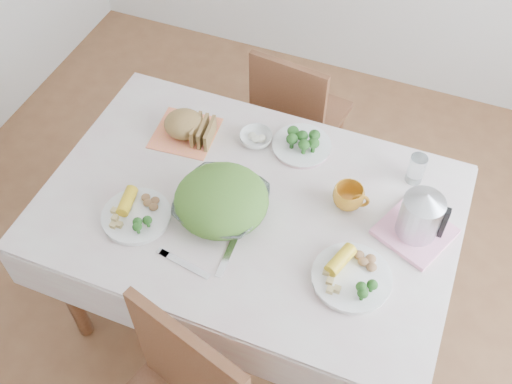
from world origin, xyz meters
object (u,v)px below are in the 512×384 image
at_px(dining_table, 250,261).
at_px(dinner_plate_right, 352,278).
at_px(chair_far, 302,109).
at_px(dinner_plate_left, 136,216).
at_px(yellow_mug, 348,197).
at_px(electric_kettle, 422,212).
at_px(salad_bowl, 222,204).

distance_m(dining_table, dinner_plate_right, 0.61).
relative_size(dining_table, chair_far, 1.61).
distance_m(dinner_plate_left, yellow_mug, 0.76).
bearing_deg(electric_kettle, chair_far, 121.03).
distance_m(salad_bowl, yellow_mug, 0.46).
height_order(dining_table, electric_kettle, electric_kettle).
xyz_separation_m(dinner_plate_left, yellow_mug, (0.68, 0.34, 0.03)).
bearing_deg(electric_kettle, yellow_mug, 162.41).
bearing_deg(electric_kettle, salad_bowl, -176.44).
bearing_deg(chair_far, salad_bowl, 96.46).
distance_m(chair_far, dinner_plate_right, 1.18).
bearing_deg(dinner_plate_left, electric_kettle, 17.87).
bearing_deg(dinner_plate_right, yellow_mug, 108.85).
relative_size(dinner_plate_left, electric_kettle, 1.25).
bearing_deg(dining_table, electric_kettle, 9.36).
relative_size(chair_far, dinner_plate_right, 3.22).
bearing_deg(yellow_mug, chair_far, 119.18).
relative_size(chair_far, electric_kettle, 4.33).
distance_m(dining_table, dinner_plate_left, 0.57).
bearing_deg(dinner_plate_left, dining_table, 30.43).
bearing_deg(dinner_plate_right, dining_table, 158.97).
distance_m(dining_table, yellow_mug, 0.56).
relative_size(salad_bowl, dinner_plate_left, 1.27).
xyz_separation_m(dining_table, dinner_plate_left, (-0.35, -0.21, 0.40)).
xyz_separation_m(dinner_plate_left, electric_kettle, (0.94, 0.30, 0.11)).
xyz_separation_m(salad_bowl, electric_kettle, (0.67, 0.16, 0.08)).
relative_size(salad_bowl, electric_kettle, 1.59).
bearing_deg(salad_bowl, yellow_mug, 25.42).
bearing_deg(dinner_plate_left, yellow_mug, 26.25).
xyz_separation_m(dining_table, salad_bowl, (-0.08, -0.06, 0.43)).
xyz_separation_m(dinner_plate_right, electric_kettle, (0.15, 0.26, 0.11)).
bearing_deg(electric_kettle, dinner_plate_left, -172.16).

